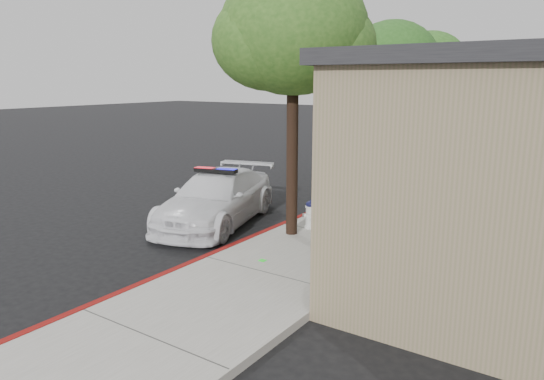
{
  "coord_description": "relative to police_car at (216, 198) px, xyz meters",
  "views": [
    {
      "loc": [
        6.93,
        -7.5,
        3.8
      ],
      "look_at": [
        0.46,
        1.93,
        1.28
      ],
      "focal_mm": 33.25,
      "sensor_mm": 36.0,
      "label": 1
    }
  ],
  "objects": [
    {
      "name": "street_tree_far",
      "position": [
        2.44,
        9.62,
        3.55
      ],
      "size": [
        3.07,
        2.88,
        5.45
      ],
      "rotation": [
        0.0,
        0.0,
        -0.11
      ],
      "color": "black",
      "rests_on": "sidewalk"
    },
    {
      "name": "ground",
      "position": [
        1.7,
        -2.46,
        -0.7
      ],
      "size": [
        120.0,
        120.0,
        0.0
      ],
      "primitive_type": "plane",
      "color": "black",
      "rests_on": "ground"
    },
    {
      "name": "street_tree_near",
      "position": [
        2.42,
        -0.05,
        4.02
      ],
      "size": [
        3.45,
        3.34,
        6.12
      ],
      "rotation": [
        0.0,
        0.0,
        0.08
      ],
      "color": "black",
      "rests_on": "sidewalk"
    },
    {
      "name": "sidewalk",
      "position": [
        3.3,
        0.54,
        -0.62
      ],
      "size": [
        3.2,
        60.0,
        0.15
      ],
      "primitive_type": "cube",
      "color": "gray",
      "rests_on": "ground"
    },
    {
      "name": "police_car",
      "position": [
        0.0,
        0.0,
        0.0
      ],
      "size": [
        3.17,
        5.15,
        1.51
      ],
      "rotation": [
        0.0,
        0.0,
        0.27
      ],
      "color": "white",
      "rests_on": "ground"
    },
    {
      "name": "red_curb",
      "position": [
        1.76,
        0.54,
        -0.62
      ],
      "size": [
        0.14,
        60.0,
        0.16
      ],
      "primitive_type": "cube",
      "color": "maroon",
      "rests_on": "ground"
    },
    {
      "name": "street_tree_mid",
      "position": [
        2.47,
        5.84,
        3.59
      ],
      "size": [
        3.14,
        2.88,
        5.5
      ],
      "rotation": [
        0.0,
        0.0,
        -0.39
      ],
      "color": "black",
      "rests_on": "sidewalk"
    },
    {
      "name": "fire_hydrant",
      "position": [
        2.56,
        0.6,
        -0.19
      ],
      "size": [
        0.41,
        0.36,
        0.72
      ],
      "rotation": [
        0.0,
        0.0,
        0.35
      ],
      "color": "white",
      "rests_on": "sidewalk"
    }
  ]
}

